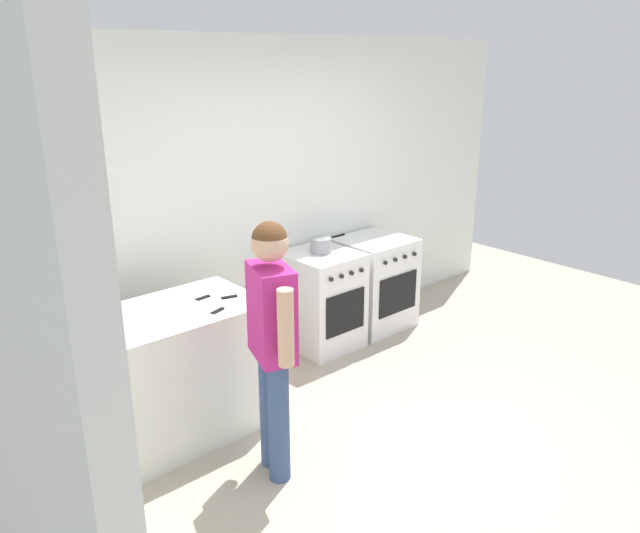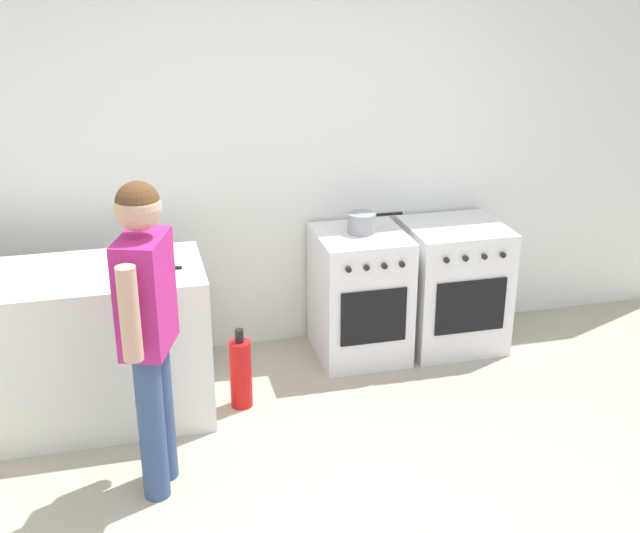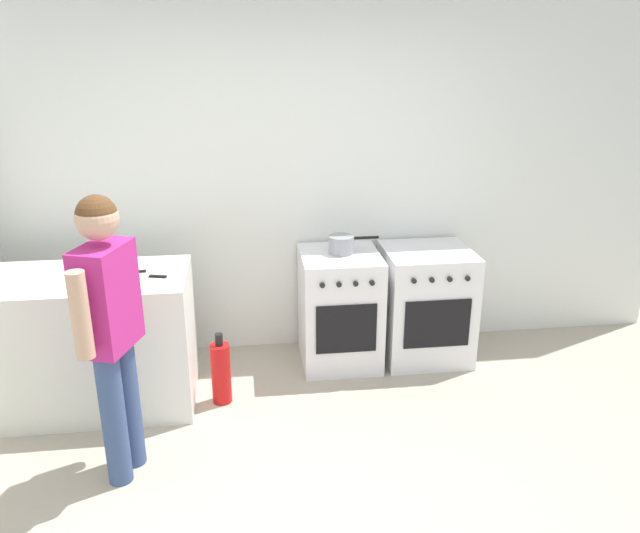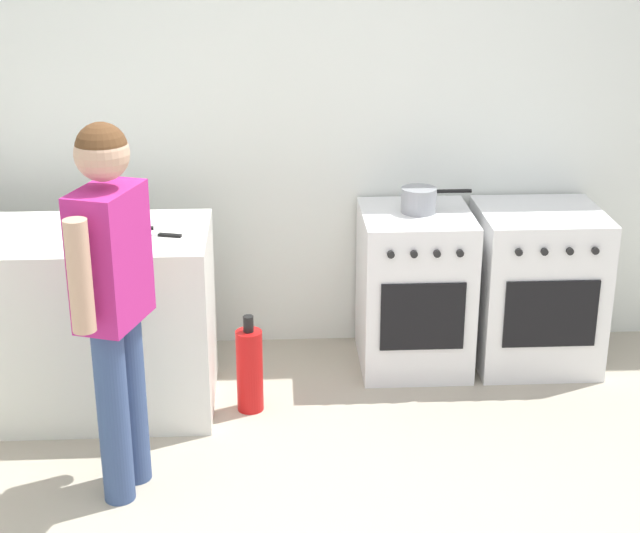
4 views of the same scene
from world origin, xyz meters
name	(u,v)px [view 2 (image 2 of 4)]	position (x,y,z in m)	size (l,w,h in m)	color
ground_plane	(382,506)	(0.00, 0.00, 0.00)	(8.00, 8.00, 0.00)	#ADA38E
back_wall	(294,154)	(0.00, 1.95, 1.30)	(6.00, 0.10, 2.60)	silver
counter_unit	(91,346)	(-1.35, 1.20, 0.45)	(1.30, 0.70, 0.90)	silver
oven_left	(360,294)	(0.35, 1.58, 0.43)	(0.57, 0.62, 0.85)	white
oven_right	(452,285)	(1.00, 1.58, 0.43)	(0.64, 0.62, 0.85)	white
pot	(362,223)	(0.36, 1.60, 0.91)	(0.36, 0.18, 0.13)	gray
knife_paring	(166,268)	(-0.90, 1.14, 0.91)	(0.21, 0.08, 0.01)	silver
knife_utility	(127,284)	(-1.12, 0.96, 0.90)	(0.25, 0.11, 0.01)	silver
knife_carving	(127,266)	(-1.11, 1.22, 0.90)	(0.33, 0.06, 0.01)	silver
person	(147,316)	(-1.03, 0.44, 0.94)	(0.30, 0.54, 1.59)	#384C7A
fire_extinguisher	(241,373)	(-0.52, 1.10, 0.22)	(0.13, 0.13, 0.50)	red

